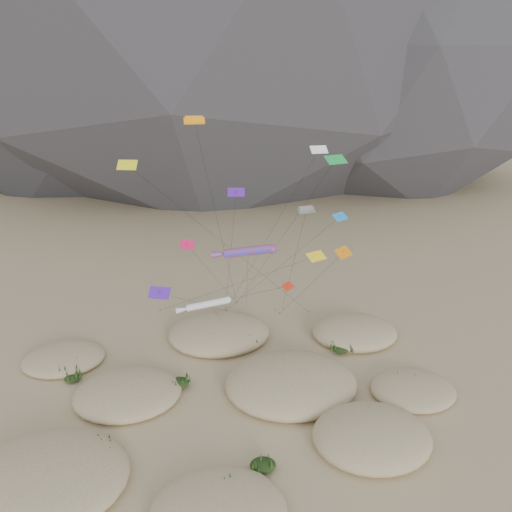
{
  "coord_description": "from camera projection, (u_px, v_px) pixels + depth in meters",
  "views": [
    {
      "loc": [
        -5.46,
        -41.99,
        34.85
      ],
      "look_at": [
        1.71,
        12.0,
        13.51
      ],
      "focal_mm": 35.0,
      "sensor_mm": 36.0,
      "label": 1
    }
  ],
  "objects": [
    {
      "name": "orange_parafoil",
      "position": [
        195.0,
        124.0,
        57.41
      ],
      "size": [
        6.64,
        10.07,
        28.99
      ],
      "color": "orange",
      "rests_on": "ground"
    },
    {
      "name": "ground",
      "position": [
        255.0,
        418.0,
        52.14
      ],
      "size": [
        500.0,
        500.0,
        0.0
      ],
      "primitive_type": "plane",
      "color": "#CCB789",
      "rests_on": "ground"
    },
    {
      "name": "kite_stakes",
      "position": [
        246.0,
        309.0,
        74.86
      ],
      "size": [
        22.06,
        4.55,
        0.3
      ],
      "color": "#3F2D1E",
      "rests_on": "ground"
    },
    {
      "name": "delta_kites",
      "position": [
        265.0,
        228.0,
        56.42
      ],
      "size": [
        25.57,
        19.24,
        25.48
      ],
      "color": "green",
      "rests_on": "ground"
    },
    {
      "name": "dune_grass",
      "position": [
        248.0,
        393.0,
        54.77
      ],
      "size": [
        41.35,
        27.94,
        1.5
      ],
      "color": "black",
      "rests_on": "ground"
    },
    {
      "name": "white_tube_kite",
      "position": [
        205.0,
        305.0,
        55.3
      ],
      "size": [
        6.25,
        14.42,
        10.26
      ],
      "color": "silver",
      "rests_on": "ground"
    },
    {
      "name": "rainbow_tube_kite",
      "position": [
        246.0,
        251.0,
        59.45
      ],
      "size": [
        7.88,
        13.07,
        14.54
      ],
      "color": "#E04517",
      "rests_on": "ground"
    },
    {
      "name": "multi_parafoil",
      "position": [
        306.0,
        212.0,
        59.01
      ],
      "size": [
        2.19,
        11.04,
        18.89
      ],
      "color": "orange",
      "rests_on": "ground"
    },
    {
      "name": "dunes",
      "position": [
        233.0,
        394.0,
        54.81
      ],
      "size": [
        50.28,
        39.11,
        3.55
      ],
      "color": "#CCB789",
      "rests_on": "ground"
    }
  ]
}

